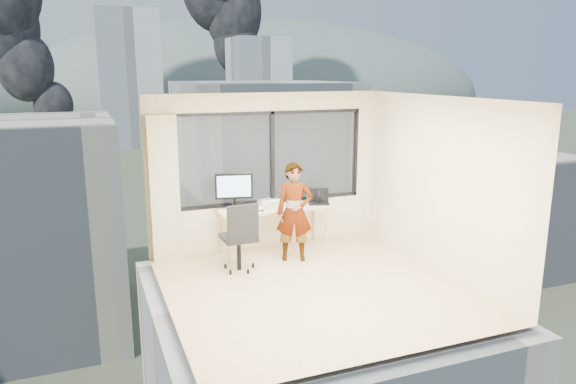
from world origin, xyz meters
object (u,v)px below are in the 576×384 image
chair (239,235)px  person (294,212)px  game_console (270,202)px  monitor (234,191)px  laptop (319,197)px  handbag (314,195)px  desk (274,229)px

chair → person: size_ratio=0.70×
person → game_console: (-0.15, 0.72, 0.01)m
chair → monitor: size_ratio=1.80×
person → laptop: (0.63, 0.46, 0.08)m
handbag → desk: bearing=178.7°
laptop → handbag: bearing=109.4°
monitor → laptop: monitor is taller
chair → laptop: chair is taller
desk → person: person is taller
laptop → game_console: bearing=-178.8°
chair → game_console: bearing=44.7°
handbag → chair: bearing=-166.5°
game_console → person: bearing=-95.4°
game_console → handbag: (0.78, -0.04, 0.07)m
desk → game_console: (0.02, 0.21, 0.42)m
monitor → game_console: (0.66, 0.12, -0.26)m
monitor → laptop: (1.44, -0.14, -0.19)m
desk → handbag: handbag is taller
person → handbag: size_ratio=5.69×
laptop → handbag: laptop is taller
chair → desk: bearing=37.0°
chair → game_console: (0.80, 0.85, 0.25)m
desk → chair: (-0.78, -0.63, 0.17)m
desk → monitor: bearing=171.7°
chair → handbag: 1.80m
game_console → laptop: bearing=-35.3°
game_console → handbag: 0.79m
person → handbag: bearing=66.4°
monitor → handbag: size_ratio=2.20×
person → monitor: bearing=162.5°
desk → game_console: game_console is taller
chair → laptop: size_ratio=2.95×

